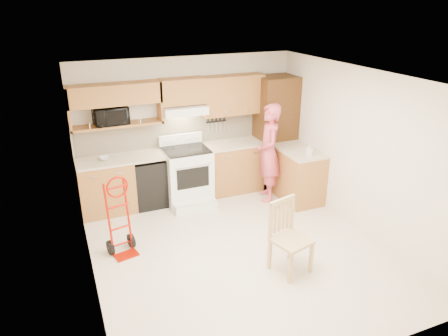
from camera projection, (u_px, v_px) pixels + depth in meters
floor at (237, 250)px, 6.10m from camera, size 4.00×4.50×0.02m
ceiling at (239, 76)px, 5.16m from camera, size 4.00×4.50×0.02m
wall_back at (187, 127)px, 7.56m from camera, size 4.00×0.02×2.50m
wall_front at (343, 260)px, 3.70m from camera, size 4.00×0.02×2.50m
wall_left at (83, 195)px, 4.92m from camera, size 0.02×4.50×2.50m
wall_right at (359, 151)px, 6.34m from camera, size 0.02×4.50×2.50m
backsplash at (187, 130)px, 7.56m from camera, size 3.92×0.03×0.55m
lower_cab_left at (107, 187)px, 7.05m from camera, size 0.90×0.60×0.90m
dishwasher at (150, 181)px, 7.33m from camera, size 0.60×0.60×0.85m
lower_cab_right at (235, 167)px, 7.89m from camera, size 1.14×0.60×0.90m
countertop_left at (122, 159)px, 6.98m from camera, size 1.50×0.63×0.04m
countertop_right at (235, 143)px, 7.72m from camera, size 1.14×0.63×0.04m
cab_return_right at (297, 175)px, 7.52m from camera, size 0.60×1.00×0.90m
countertop_return at (299, 151)px, 7.34m from camera, size 0.63×1.00×0.04m
pantry_tall at (275, 132)px, 7.96m from camera, size 0.70×0.60×2.10m
upper_cab_left at (114, 94)px, 6.70m from camera, size 1.50×0.33×0.34m
upper_shelf_mw at (117, 125)px, 6.89m from camera, size 1.50×0.33×0.04m
upper_cab_center at (182, 91)px, 7.11m from camera, size 0.76×0.33×0.44m
upper_cab_right at (233, 95)px, 7.50m from camera, size 1.14×0.33×0.70m
range_hood at (184, 110)px, 7.17m from camera, size 0.76×0.46×0.14m
knife_strip at (216, 125)px, 7.72m from camera, size 0.40×0.05×0.29m
microwave at (111, 116)px, 6.79m from camera, size 0.58×0.43×0.30m
range at (188, 172)px, 7.33m from camera, size 0.79×1.04×1.17m
person at (269, 153)px, 7.35m from camera, size 0.59×0.74×1.76m
hand_truck at (121, 220)px, 5.81m from camera, size 0.50×0.48×1.08m
dining_chair at (292, 238)px, 5.46m from camera, size 0.55×0.58×1.00m
soap_bottle at (309, 150)px, 7.04m from camera, size 0.11×0.11×0.20m
bowl at (105, 158)px, 6.87m from camera, size 0.21×0.21×0.05m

